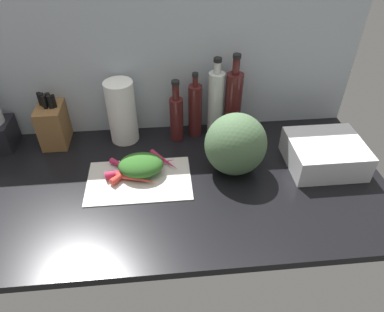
{
  "coord_description": "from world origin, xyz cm",
  "views": [
    {
      "loc": [
        1.87,
        -99.12,
        91.76
      ],
      "look_at": [
        11.69,
        3.48,
        8.75
      ],
      "focal_mm": 32.93,
      "sensor_mm": 36.0,
      "label": 1
    }
  ],
  "objects_px": {
    "carrot_5": "(124,172)",
    "winter_squash": "(236,144)",
    "bottle_3": "(233,103)",
    "carrot_4": "(164,160)",
    "carrot_2": "(154,164)",
    "carrot_3": "(149,158)",
    "bottle_2": "(216,103)",
    "paper_towel_roll": "(122,112)",
    "dish_rack": "(324,154)",
    "cutting_board": "(139,180)",
    "carrot_6": "(126,167)",
    "carrot_0": "(129,170)",
    "bottle_0": "(176,117)",
    "bottle_1": "(195,110)",
    "knife_block": "(53,124)",
    "carrot_1": "(137,179)"
  },
  "relations": [
    {
      "from": "carrot_4",
      "to": "bottle_3",
      "type": "relative_size",
      "value": 0.43
    },
    {
      "from": "carrot_6",
      "to": "bottle_0",
      "type": "height_order",
      "value": "bottle_0"
    },
    {
      "from": "carrot_0",
      "to": "bottle_3",
      "type": "xyz_separation_m",
      "value": [
        0.45,
        0.24,
        0.13
      ]
    },
    {
      "from": "carrot_5",
      "to": "bottle_0",
      "type": "height_order",
      "value": "bottle_0"
    },
    {
      "from": "knife_block",
      "to": "bottle_0",
      "type": "height_order",
      "value": "bottle_0"
    },
    {
      "from": "carrot_4",
      "to": "winter_squash",
      "type": "bearing_deg",
      "value": -12.28
    },
    {
      "from": "carrot_5",
      "to": "dish_rack",
      "type": "relative_size",
      "value": 0.5
    },
    {
      "from": "carrot_2",
      "to": "paper_towel_roll",
      "type": "height_order",
      "value": "paper_towel_roll"
    },
    {
      "from": "carrot_5",
      "to": "bottle_2",
      "type": "distance_m",
      "value": 0.49
    },
    {
      "from": "carrot_4",
      "to": "paper_towel_roll",
      "type": "bearing_deg",
      "value": 130.92
    },
    {
      "from": "carrot_1",
      "to": "winter_squash",
      "type": "height_order",
      "value": "winter_squash"
    },
    {
      "from": "knife_block",
      "to": "carrot_1",
      "type": "bearing_deg",
      "value": -39.99
    },
    {
      "from": "winter_squash",
      "to": "bottle_2",
      "type": "height_order",
      "value": "bottle_2"
    },
    {
      "from": "carrot_4",
      "to": "carrot_0",
      "type": "bearing_deg",
      "value": -159.62
    },
    {
      "from": "carrot_2",
      "to": "carrot_3",
      "type": "relative_size",
      "value": 1.63
    },
    {
      "from": "knife_block",
      "to": "paper_towel_roll",
      "type": "height_order",
      "value": "paper_towel_roll"
    },
    {
      "from": "carrot_6",
      "to": "carrot_2",
      "type": "bearing_deg",
      "value": 5.1
    },
    {
      "from": "dish_rack",
      "to": "carrot_2",
      "type": "bearing_deg",
      "value": 176.62
    },
    {
      "from": "bottle_2",
      "to": "carrot_5",
      "type": "bearing_deg",
      "value": -146.03
    },
    {
      "from": "bottle_1",
      "to": "dish_rack",
      "type": "height_order",
      "value": "bottle_1"
    },
    {
      "from": "carrot_6",
      "to": "dish_rack",
      "type": "distance_m",
      "value": 0.78
    },
    {
      "from": "carrot_3",
      "to": "bottle_2",
      "type": "xyz_separation_m",
      "value": [
        0.29,
        0.18,
        0.13
      ]
    },
    {
      "from": "cutting_board",
      "to": "carrot_6",
      "type": "xyz_separation_m",
      "value": [
        -0.05,
        0.06,
        0.02
      ]
    },
    {
      "from": "carrot_5",
      "to": "dish_rack",
      "type": "distance_m",
      "value": 0.79
    },
    {
      "from": "cutting_board",
      "to": "carrot_2",
      "type": "distance_m",
      "value": 0.09
    },
    {
      "from": "carrot_2",
      "to": "winter_squash",
      "type": "bearing_deg",
      "value": -6.74
    },
    {
      "from": "carrot_1",
      "to": "carrot_3",
      "type": "xyz_separation_m",
      "value": [
        0.04,
        0.12,
        -0.0
      ]
    },
    {
      "from": "bottle_3",
      "to": "carrot_4",
      "type": "bearing_deg",
      "value": -148.03
    },
    {
      "from": "bottle_3",
      "to": "paper_towel_roll",
      "type": "bearing_deg",
      "value": 180.0
    },
    {
      "from": "winter_squash",
      "to": "carrot_1",
      "type": "bearing_deg",
      "value": -173.35
    },
    {
      "from": "carrot_5",
      "to": "bottle_0",
      "type": "distance_m",
      "value": 0.33
    },
    {
      "from": "carrot_0",
      "to": "carrot_1",
      "type": "bearing_deg",
      "value": -56.3
    },
    {
      "from": "knife_block",
      "to": "bottle_2",
      "type": "bearing_deg",
      "value": 0.7
    },
    {
      "from": "carrot_5",
      "to": "paper_towel_roll",
      "type": "bearing_deg",
      "value": 91.65
    },
    {
      "from": "carrot_6",
      "to": "dish_rack",
      "type": "relative_size",
      "value": 0.55
    },
    {
      "from": "bottle_2",
      "to": "carrot_3",
      "type": "bearing_deg",
      "value": -148.02
    },
    {
      "from": "knife_block",
      "to": "bottle_3",
      "type": "height_order",
      "value": "bottle_3"
    },
    {
      "from": "knife_block",
      "to": "winter_squash",
      "type": "bearing_deg",
      "value": -19.05
    },
    {
      "from": "carrot_4",
      "to": "winter_squash",
      "type": "height_order",
      "value": "winter_squash"
    },
    {
      "from": "carrot_5",
      "to": "winter_squash",
      "type": "distance_m",
      "value": 0.44
    },
    {
      "from": "knife_block",
      "to": "bottle_1",
      "type": "xyz_separation_m",
      "value": [
        0.6,
        0.01,
        0.03
      ]
    },
    {
      "from": "cutting_board",
      "to": "carrot_1",
      "type": "distance_m",
      "value": 0.02
    },
    {
      "from": "winter_squash",
      "to": "carrot_4",
      "type": "bearing_deg",
      "value": 167.72
    },
    {
      "from": "carrot_5",
      "to": "bottle_1",
      "type": "xyz_separation_m",
      "value": [
        0.3,
        0.26,
        0.1
      ]
    },
    {
      "from": "carrot_1",
      "to": "paper_towel_roll",
      "type": "bearing_deg",
      "value": 101.58
    },
    {
      "from": "winter_squash",
      "to": "bottle_0",
      "type": "bearing_deg",
      "value": 132.39
    },
    {
      "from": "carrot_2",
      "to": "dish_rack",
      "type": "height_order",
      "value": "dish_rack"
    },
    {
      "from": "bottle_3",
      "to": "carrot_5",
      "type": "bearing_deg",
      "value": -151.36
    },
    {
      "from": "carrot_2",
      "to": "winter_squash",
      "type": "relative_size",
      "value": 0.73
    },
    {
      "from": "carrot_5",
      "to": "knife_block",
      "type": "xyz_separation_m",
      "value": [
        -0.3,
        0.26,
        0.07
      ]
    }
  ]
}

